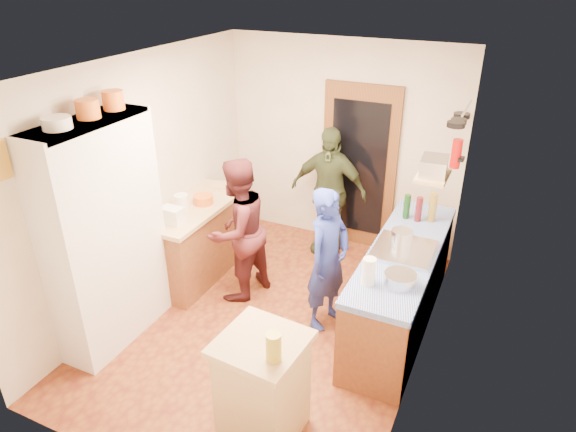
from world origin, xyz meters
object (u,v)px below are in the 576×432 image
Objects in this scene: hutch_body at (105,236)px; person_left at (242,230)px; person_hob at (329,261)px; right_counter_base at (400,290)px; person_back at (329,191)px; island_base at (263,390)px.

hutch_body is 1.37× the size of person_left.
right_counter_base is at bearing -49.20° from person_hob.
person_left is 1.39m from person_back.
person_left is (-1.07, 1.60, 0.37)m from island_base.
right_counter_base is at bearing 27.47° from hutch_body.
right_counter_base is (2.50, 1.30, -0.68)m from hutch_body.
island_base is 1.51m from person_hob.
island_base is 2.98m from person_back.
person_hob is 1.53m from person_back.
right_counter_base is at bearing -45.59° from person_back.
island_base is at bearing -81.51° from person_back.
person_hob reaches higher than right_counter_base.
island_base is 0.54× the size of person_left.
hutch_body is 2.56× the size of island_base.
hutch_body is at bearing -20.71° from person_left.
person_back is at bearing 137.11° from right_counter_base.
right_counter_base is 0.80m from person_hob.
person_hob is 0.91× the size of person_back.
hutch_body is at bearing -152.53° from right_counter_base.
hutch_body reaches higher than person_left.
person_hob is at bearing 28.42° from hutch_body.
right_counter_base is 1.47× the size of person_hob.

